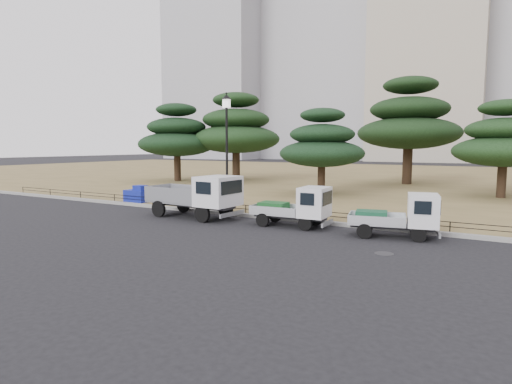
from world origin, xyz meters
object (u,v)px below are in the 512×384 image
Objects in this scene: truck_kei_front at (296,207)px; tarp_pile at (139,195)px; truck_large at (198,194)px; street_lamp at (227,133)px; truck_kei_rear at (400,216)px.

tarp_pile is at bearing 168.05° from truck_kei_front.
truck_large is 3.21× the size of tarp_pile.
truck_large reaches higher than tarp_pile.
truck_kei_front reaches higher than tarp_pile.
tarp_pile is at bearing 163.84° from truck_large.
truck_kei_front is at bearing -9.47° from tarp_pile.
truck_kei_rear is at bearing -9.19° from street_lamp.
street_lamp is 7.33m from tarp_pile.
street_lamp reaches higher than truck_large.
truck_kei_front is 0.98× the size of truck_kei_rear.
truck_kei_front is 0.57× the size of street_lamp.
tarp_pile is (-10.83, 1.81, -0.31)m from truck_kei_front.
truck_large is at bearing -108.82° from street_lamp.
truck_large is 1.44× the size of truck_kei_front.
truck_large is at bearing -179.36° from truck_kei_front.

